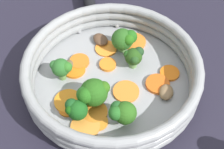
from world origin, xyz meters
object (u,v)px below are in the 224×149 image
object	(u,v)px
carrot_slice_11	(68,108)
broccoli_floret_4	(61,68)
mushroom_piece_2	(69,65)
skillet	(112,82)
broccoli_floret_0	(92,93)
carrot_slice_10	(98,122)
carrot_slice_12	(106,65)
carrot_slice_4	(158,84)
carrot_slice_0	(106,48)
carrot_slice_5	(134,42)
carrot_slice_7	(85,126)
broccoli_floret_3	(76,110)
carrot_slice_8	(74,69)
broccoli_floret_2	(134,57)
mushroom_piece_0	(166,92)
broccoli_floret_1	(122,113)
mushroom_piece_1	(103,39)
carrot_slice_9	(95,112)
carrot_slice_1	(126,92)
carrot_slice_3	(170,73)
carrot_slice_6	(79,62)
broccoli_floret_5	(124,39)
carrot_slice_2	(68,101)

from	to	relation	value
carrot_slice_11	broccoli_floret_4	size ratio (longest dim) A/B	0.72
mushroom_piece_2	skillet	bearing A→B (deg)	145.34
broccoli_floret_0	mushroom_piece_2	size ratio (longest dim) A/B	2.33
carrot_slice_10	carrot_slice_12	distance (m)	0.11
carrot_slice_4	carrot_slice_10	world-z (taller)	carrot_slice_4
carrot_slice_0	carrot_slice_5	xyz separation A→B (m)	(-0.05, -0.00, 0.00)
carrot_slice_7	carrot_slice_12	xyz separation A→B (m)	(-0.06, -0.11, 0.00)
broccoli_floret_3	carrot_slice_12	bearing A→B (deg)	-126.08
carrot_slice_8	broccoli_floret_2	xyz separation A→B (m)	(-0.10, 0.01, 0.02)
broccoli_floret_2	mushroom_piece_0	world-z (taller)	broccoli_floret_2
carrot_slice_8	broccoli_floret_1	world-z (taller)	broccoli_floret_1
broccoli_floret_3	mushroom_piece_2	bearing A→B (deg)	-91.26
carrot_slice_12	broccoli_floret_1	bearing A→B (deg)	88.82
broccoli_floret_1	mushroom_piece_1	world-z (taller)	broccoli_floret_1
broccoli_floret_2	carrot_slice_9	bearing A→B (deg)	42.94
carrot_slice_10	broccoli_floret_3	xyz separation A→B (m)	(0.03, -0.02, 0.02)
carrot_slice_1	carrot_slice_12	distance (m)	0.06
carrot_slice_9	carrot_slice_11	world-z (taller)	same
carrot_slice_9	broccoli_floret_0	xyz separation A→B (m)	(-0.00, -0.02, 0.03)
carrot_slice_9	carrot_slice_5	bearing A→B (deg)	-127.49
carrot_slice_3	broccoli_floret_0	world-z (taller)	broccoli_floret_0
carrot_slice_6	mushroom_piece_0	bearing A→B (deg)	141.46
carrot_slice_3	carrot_slice_12	world-z (taller)	carrot_slice_12
carrot_slice_11	broccoli_floret_4	bearing A→B (deg)	-90.84
skillet	broccoli_floret_5	world-z (taller)	broccoli_floret_5
carrot_slice_4	carrot_slice_7	size ratio (longest dim) A/B	0.89
carrot_slice_0	carrot_slice_10	bearing A→B (deg)	72.66
carrot_slice_0	carrot_slice_4	world-z (taller)	carrot_slice_4
carrot_slice_3	carrot_slice_5	xyz separation A→B (m)	(0.04, -0.08, 0.00)
skillet	mushroom_piece_0	bearing A→B (deg)	148.12
carrot_slice_12	carrot_slice_3	bearing A→B (deg)	157.34
carrot_slice_9	mushroom_piece_1	bearing A→B (deg)	-107.15
carrot_slice_7	mushroom_piece_2	xyz separation A→B (m)	(0.01, -0.12, 0.00)
carrot_slice_8	carrot_slice_6	bearing A→B (deg)	-127.90
carrot_slice_12	broccoli_floret_2	bearing A→B (deg)	167.51
carrot_slice_3	skillet	bearing A→B (deg)	-5.53
broccoli_floret_1	broccoli_floret_2	bearing A→B (deg)	-114.99
broccoli_floret_3	mushroom_piece_2	world-z (taller)	broccoli_floret_3
carrot_slice_5	carrot_slice_10	distance (m)	0.17
broccoli_floret_4	carrot_slice_12	bearing A→B (deg)	-173.88
carrot_slice_2	broccoli_floret_1	bearing A→B (deg)	142.56
carrot_slice_12	broccoli_floret_0	xyz separation A→B (m)	(0.04, 0.07, 0.03)
broccoli_floret_1	mushroom_piece_0	distance (m)	0.09
carrot_slice_9	carrot_slice_11	xyz separation A→B (m)	(0.04, -0.02, -0.00)
carrot_slice_4	carrot_slice_7	world-z (taller)	carrot_slice_4
carrot_slice_9	carrot_slice_6	bearing A→B (deg)	-86.68
broccoli_floret_4	mushroom_piece_0	bearing A→B (deg)	155.05
carrot_slice_3	mushroom_piece_1	distance (m)	0.13
carrot_slice_3	broccoli_floret_0	xyz separation A→B (m)	(0.14, 0.03, 0.03)
broccoli_floret_0	carrot_slice_3	bearing A→B (deg)	-168.28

